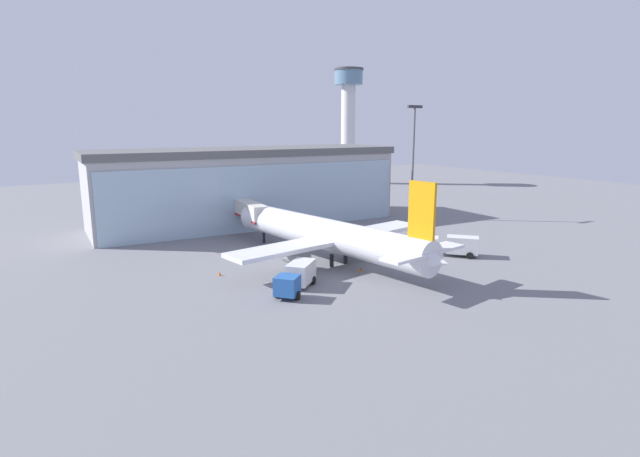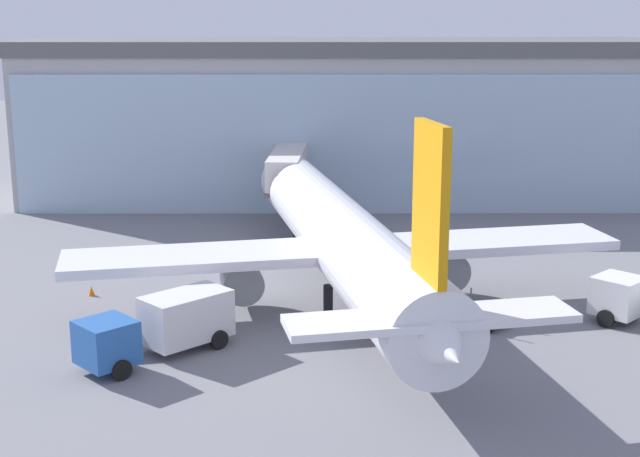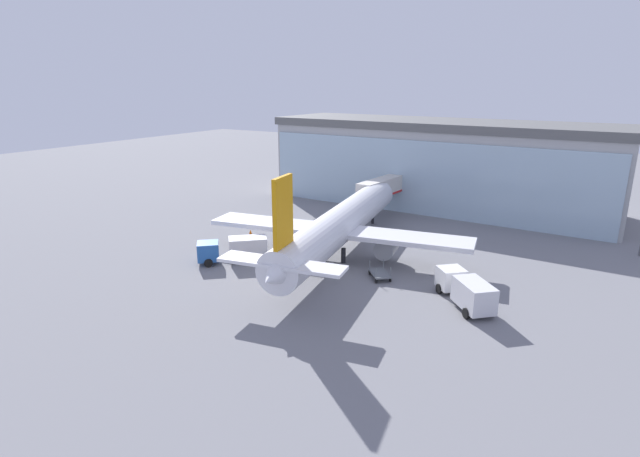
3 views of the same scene
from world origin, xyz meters
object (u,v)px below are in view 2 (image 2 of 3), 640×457
(catering_truck, at_px, (162,325))
(baggage_cart, at_px, (480,315))
(safety_cone_nose, at_px, (370,333))
(jet_bridge, at_px, (290,165))
(airplane, at_px, (342,239))
(safety_cone_wingtip, at_px, (92,291))

(catering_truck, distance_m, baggage_cart, 15.74)
(baggage_cart, distance_m, safety_cone_nose, 5.94)
(jet_bridge, relative_size, airplane, 0.39)
(catering_truck, xyz_separation_m, safety_cone_nose, (9.63, 1.86, -1.19))
(safety_cone_nose, bearing_deg, jet_bridge, 98.26)
(jet_bridge, distance_m, safety_cone_wingtip, 21.57)
(jet_bridge, bearing_deg, safety_cone_wingtip, 153.50)
(airplane, relative_size, baggage_cart, 11.54)
(baggage_cart, height_order, safety_cone_nose, baggage_cart)
(jet_bridge, distance_m, airplane, 19.76)
(airplane, relative_size, catering_truck, 5.28)
(safety_cone_nose, bearing_deg, catering_truck, -169.08)
(catering_truck, xyz_separation_m, baggage_cart, (15.29, 3.60, -0.97))
(jet_bridge, height_order, safety_cone_wingtip, jet_bridge)
(catering_truck, distance_m, safety_cone_wingtip, 10.46)
(catering_truck, relative_size, safety_cone_wingtip, 12.56)
(catering_truck, bearing_deg, safety_cone_wingtip, -102.21)
(jet_bridge, xyz_separation_m, baggage_cart, (9.34, -23.52, -3.70))
(airplane, distance_m, safety_cone_wingtip, 14.17)
(baggage_cart, bearing_deg, jet_bridge, 160.58)
(safety_cone_nose, height_order, safety_cone_wingtip, same)
(jet_bridge, bearing_deg, safety_cone_nose, -166.73)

